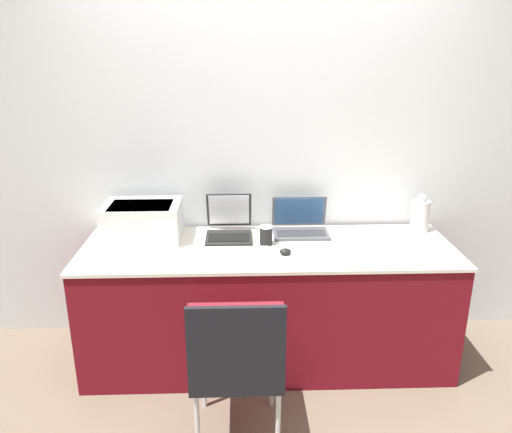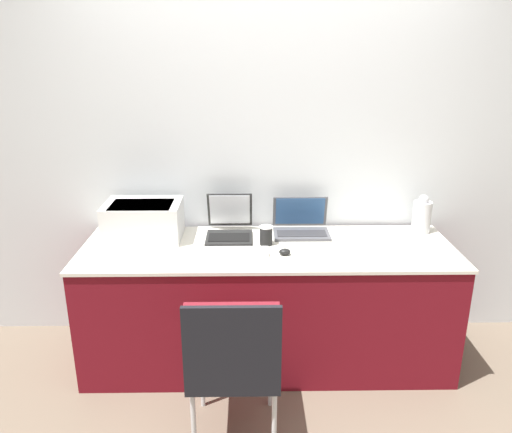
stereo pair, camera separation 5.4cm
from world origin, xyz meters
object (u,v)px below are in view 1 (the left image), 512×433
Objects in this scene: external_keyboard at (229,252)px; metal_pitcher at (420,214)px; coffee_cup at (266,235)px; mouse at (285,252)px; laptop_right at (300,225)px; chair at (237,356)px; laptop_left at (229,228)px; printer at (143,220)px.

metal_pitcher is at bearing 15.18° from external_keyboard.
mouse is (0.10, -0.16, -0.04)m from coffee_cup.
laptop_right reaches higher than mouse.
metal_pitcher is 1.61m from chair.
laptop_left reaches higher than laptop_right.
mouse is at bearing -43.51° from laptop_left.
laptop_left reaches higher than coffee_cup.
metal_pitcher reaches higher than chair.
laptop_left is at bearing 90.66° from external_keyboard.
external_keyboard is at bearing 93.66° from chair.
laptop_right is at bearing 68.25° from chair.
metal_pitcher is 0.28× the size of chair.
metal_pitcher is (0.90, 0.36, 0.09)m from mouse.
coffee_cup is at bearing -9.11° from printer.
printer is at bearing 121.24° from chair.
coffee_cup reaches higher than external_keyboard.
external_keyboard is 0.26m from coffee_cup.
laptop_right is 0.78m from metal_pitcher.
metal_pitcher reaches higher than external_keyboard.
mouse is at bearing -5.07° from external_keyboard.
coffee_cup is 0.13× the size of chair.
coffee_cup is at bearing -168.64° from metal_pitcher.
laptop_left is at bearing 3.33° from printer.
metal_pitcher is at bearing 0.67° from laptop_right.
mouse is 0.98m from metal_pitcher.
printer is 0.77m from coffee_cup.
printer is 1.76m from metal_pitcher.
metal_pitcher is (1.01, 0.20, 0.05)m from coffee_cup.
metal_pitcher is (1.76, 0.08, -0.01)m from printer.
external_keyboard is 1.87× the size of metal_pitcher.
mouse is 0.27× the size of metal_pitcher.
laptop_left is 0.27m from coffee_cup.
printer is 0.54m from laptop_left.
laptop_right reaches higher than external_keyboard.
metal_pitcher is at bearing 2.32° from laptop_left.
printer is 1.31× the size of laptop_left.
mouse is at bearing -158.14° from metal_pitcher.
chair is at bearing -58.76° from printer.
coffee_cup is at bearing 30.49° from external_keyboard.
mouse is (0.33, -0.03, 0.01)m from external_keyboard.
chair is at bearing -102.11° from coffee_cup.
printer is 0.91m from mouse.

